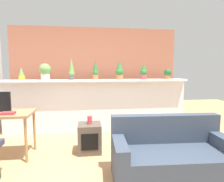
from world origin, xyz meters
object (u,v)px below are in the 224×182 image
at_px(potted_plant_5, 144,72).
at_px(potted_plant_6, 168,73).
at_px(book_on_desk, 8,113).
at_px(potted_plant_3, 95,70).
at_px(potted_plant_1, 45,71).
at_px(potted_plant_4, 119,71).
at_px(potted_plant_2, 71,70).
at_px(potted_plant_0, 21,74).
at_px(side_cube_shelf, 90,138).
at_px(vase_on_shelf, 90,120).
at_px(couch, 171,157).

bearing_deg(potted_plant_5, potted_plant_6, 4.54).
height_order(potted_plant_5, book_on_desk, potted_plant_5).
bearing_deg(potted_plant_5, potted_plant_3, 177.03).
bearing_deg(book_on_desk, potted_plant_1, 75.71).
xyz_separation_m(potted_plant_4, book_on_desk, (-1.98, -1.29, -0.65)).
xyz_separation_m(potted_plant_3, potted_plant_5, (1.13, -0.06, -0.03)).
xyz_separation_m(potted_plant_2, potted_plant_6, (2.28, 0.02, -0.09)).
distance_m(potted_plant_6, book_on_desk, 3.49).
relative_size(potted_plant_1, potted_plant_5, 0.95).
relative_size(potted_plant_1, potted_plant_6, 1.46).
bearing_deg(potted_plant_3, book_on_desk, -136.63).
distance_m(potted_plant_0, potted_plant_4, 2.17).
bearing_deg(side_cube_shelf, vase_on_shelf, 49.91).
distance_m(side_cube_shelf, vase_on_shelf, 0.32).
relative_size(potted_plant_5, potted_plant_6, 1.53).
relative_size(potted_plant_6, book_on_desk, 1.28).
relative_size(potted_plant_0, potted_plant_1, 0.78).
distance_m(potted_plant_4, vase_on_shelf, 1.58).
height_order(potted_plant_0, potted_plant_3, potted_plant_3).
height_order(potted_plant_2, potted_plant_4, potted_plant_2).
height_order(potted_plant_3, book_on_desk, potted_plant_3).
bearing_deg(potted_plant_6, potted_plant_5, -175.46).
bearing_deg(potted_plant_4, vase_on_shelf, -122.58).
bearing_deg(couch, potted_plant_6, 68.29).
bearing_deg(potted_plant_3, potted_plant_5, -2.97).
bearing_deg(potted_plant_2, potted_plant_1, -175.60).
xyz_separation_m(potted_plant_3, potted_plant_4, (0.55, -0.06, -0.01)).
xyz_separation_m(vase_on_shelf, couch, (1.06, -0.97, -0.29)).
bearing_deg(potted_plant_3, potted_plant_0, -179.14).
bearing_deg(potted_plant_3, vase_on_shelf, -98.05).
distance_m(potted_plant_3, book_on_desk, 2.07).
distance_m(potted_plant_1, vase_on_shelf, 1.67).
xyz_separation_m(potted_plant_4, side_cube_shelf, (-0.72, -1.13, -1.16)).
bearing_deg(potted_plant_2, book_on_desk, -124.00).
distance_m(potted_plant_0, book_on_desk, 1.46).
height_order(potted_plant_5, vase_on_shelf, potted_plant_5).
relative_size(potted_plant_4, side_cube_shelf, 0.86).
distance_m(vase_on_shelf, book_on_desk, 1.29).
bearing_deg(side_cube_shelf, potted_plant_0, 141.07).
xyz_separation_m(potted_plant_6, vase_on_shelf, (-1.91, -1.17, -0.78)).
distance_m(potted_plant_3, potted_plant_5, 1.13).
bearing_deg(potted_plant_0, vase_on_shelf, -38.60).
height_order(potted_plant_4, side_cube_shelf, potted_plant_4).
xyz_separation_m(potted_plant_3, potted_plant_6, (1.74, -0.01, -0.08)).
distance_m(potted_plant_2, potted_plant_4, 1.09).
relative_size(potted_plant_3, side_cube_shelf, 0.92).
distance_m(potted_plant_0, potted_plant_5, 2.74).
xyz_separation_m(potted_plant_2, potted_plant_3, (0.54, 0.03, -0.02)).
bearing_deg(potted_plant_1, vase_on_shelf, -49.68).
height_order(potted_plant_3, potted_plant_6, potted_plant_3).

